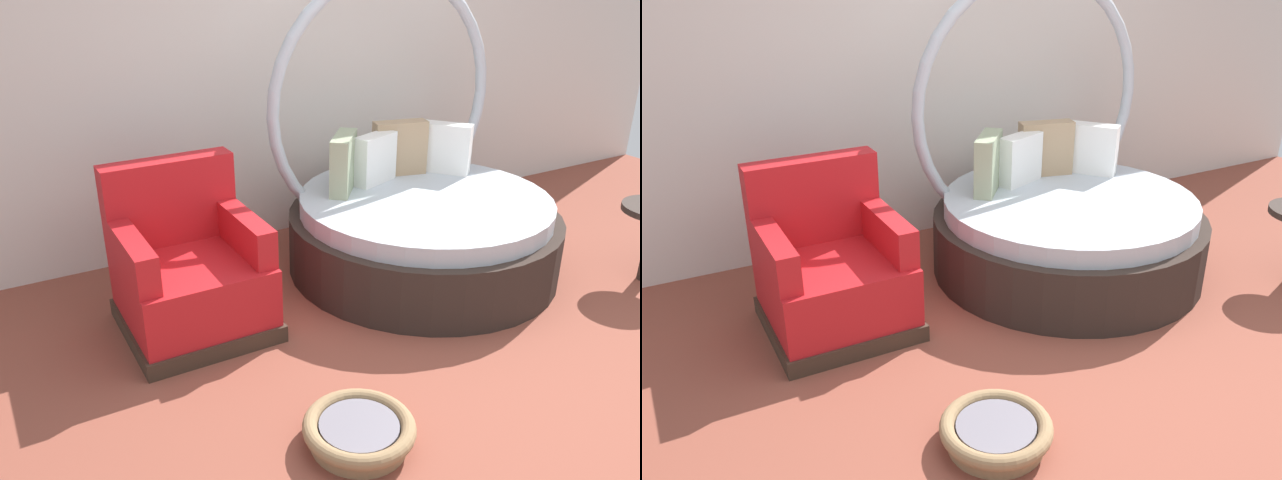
# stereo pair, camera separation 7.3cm
# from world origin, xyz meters

# --- Properties ---
(ground_plane) EXTENTS (8.00, 8.00, 0.02)m
(ground_plane) POSITION_xyz_m (0.00, 0.00, -0.01)
(ground_plane) COLOR brown
(back_wall) EXTENTS (8.00, 0.12, 2.93)m
(back_wall) POSITION_xyz_m (0.00, 2.31, 1.47)
(back_wall) COLOR silver
(back_wall) RESTS_ON ground_plane
(round_daybed) EXTENTS (1.81, 1.81, 1.94)m
(round_daybed) POSITION_xyz_m (0.47, 1.27, 0.37)
(round_daybed) COLOR #2D231E
(round_daybed) RESTS_ON ground_plane
(red_armchair) EXTENTS (0.80, 0.80, 0.94)m
(red_armchair) POSITION_xyz_m (-1.15, 1.26, 0.33)
(red_armchair) COLOR #38281E
(red_armchair) RESTS_ON ground_plane
(pet_basket) EXTENTS (0.51, 0.51, 0.13)m
(pet_basket) POSITION_xyz_m (-0.85, -0.09, 0.07)
(pet_basket) COLOR #8E704C
(pet_basket) RESTS_ON ground_plane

